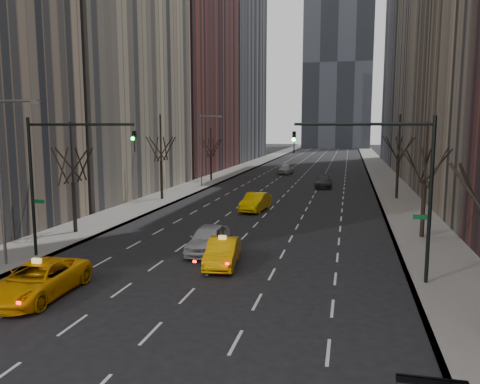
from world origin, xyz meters
The scene contains 21 objects.
sidewalk_left centered at (-12.25, 70.00, 0.07)m, with size 4.50×320.00×0.15m, color slate.
sidewalk_right centered at (12.25, 70.00, 0.07)m, with size 4.50×320.00×0.15m, color slate.
bld_left_far centered at (-21.50, 66.00, 22.00)m, with size 14.00×28.00×44.00m, color brown.
bld_left_deep centered at (-21.50, 96.00, 30.00)m, with size 14.00×30.00×60.00m, color slate.
bld_right_far centered at (21.50, 64.00, 25.00)m, with size 14.00×28.00×50.00m, color tan.
bld_right_deep centered at (21.50, 95.00, 29.00)m, with size 14.00×30.00×58.00m, color slate.
tree_lw_b centered at (-12.00, 18.00, 3.72)m, with size 3.36×3.50×7.82m.
tree_lw_c centered at (-12.00, 34.00, 4.04)m, with size 3.36×3.50×8.74m.
tree_lw_d centered at (-12.00, 52.00, 3.56)m, with size 3.36×3.50×7.36m.
tree_rw_b centered at (12.00, 22.00, 3.72)m, with size 3.36×3.50×7.82m.
tree_rw_c centered at (12.00, 40.00, 4.04)m, with size 3.36×3.50×8.74m.
traffic_mast_left centered at (-9.11, 12.00, 5.49)m, with size 6.69×0.39×8.00m.
traffic_mast_right centered at (9.11, 12.00, 5.49)m, with size 6.69×0.39×8.00m.
streetlight_near centered at (-10.84, 10.00, 5.62)m, with size 2.83×0.22×9.00m.
streetlight_far centered at (-10.84, 45.00, 5.62)m, with size 2.83×0.22×9.00m.
taxi_suv centered at (-6.49, 6.37, 0.78)m, with size 2.60×5.64×1.57m, color #FCAC05.
taxi_sedan centered at (0.33, 12.92, 0.74)m, with size 1.57×4.50×1.48m, color #F2A805.
silver_sedan_ahead centered at (-1.23, 15.39, 0.83)m, with size 1.97×4.90×1.67m, color #A8AAB0.
far_taxi centered at (-1.22, 30.09, 0.81)m, with size 1.72×4.92×1.62m, color #FFC305.
far_suv_grey centered at (3.94, 48.40, 0.74)m, with size 2.07×5.08×1.47m, color #323237.
far_car_white centered at (-3.02, 64.29, 0.81)m, with size 1.92×4.78×1.63m, color #BABABA.
Camera 1 is at (6.98, -11.31, 7.62)m, focal length 35.00 mm.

